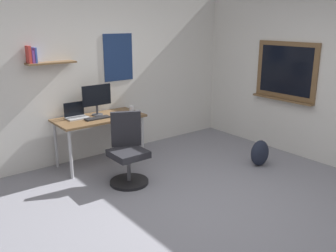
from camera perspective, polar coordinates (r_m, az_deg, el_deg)
name	(u,v)px	position (r m, az deg, el deg)	size (l,w,h in m)	color
ground_plane	(206,209)	(4.40, 6.02, -12.75)	(5.20, 5.20, 0.00)	gray
wall_back	(101,74)	(5.91, -10.40, 7.94)	(5.00, 0.30, 2.60)	silver
wall_right	(329,78)	(5.91, 23.78, 6.82)	(0.22, 5.00, 2.60)	silver
desk	(99,122)	(5.57, -10.66, 0.63)	(1.31, 0.65, 0.73)	brown
office_chair	(128,153)	(4.94, -6.28, -4.25)	(0.54, 0.56, 0.95)	black
laptop	(76,114)	(5.55, -14.15, 1.77)	(0.31, 0.21, 0.23)	#ADAFB5
monitor_primary	(97,98)	(5.59, -11.04, 4.35)	(0.46, 0.17, 0.46)	#38383D
keyboard	(98,118)	(5.45, -10.91, 1.22)	(0.37, 0.13, 0.02)	black
computer_mouse	(114,115)	(5.57, -8.36, 1.76)	(0.10, 0.06, 0.03)	#262628
coffee_mug	(131,109)	(5.77, -5.71, 2.66)	(0.08, 0.08, 0.09)	silver
backpack	(260,153)	(5.69, 14.11, -4.10)	(0.32, 0.22, 0.39)	#1E2333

